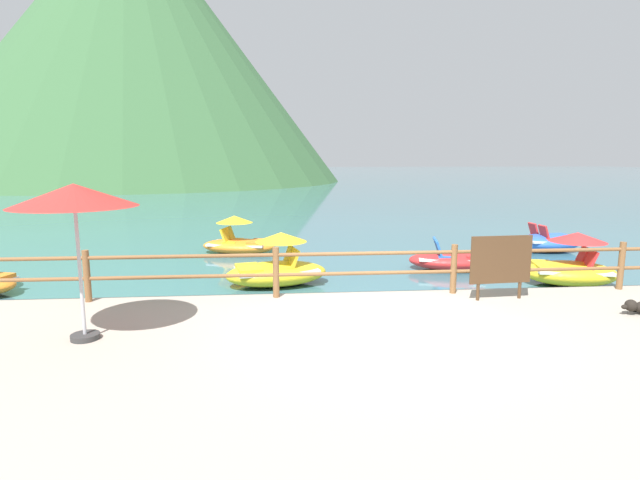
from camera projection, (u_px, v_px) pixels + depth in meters
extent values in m
plane|color=#3D6B75|center=(294.00, 189.00, 47.44)|extent=(200.00, 200.00, 0.00)
cube|color=#A39989|center=(421.00, 397.00, 5.93)|extent=(28.00, 8.00, 0.40)
cylinder|color=brown|center=(87.00, 276.00, 9.07)|extent=(0.12, 0.12, 0.95)
cylinder|color=brown|center=(276.00, 272.00, 9.36)|extent=(0.12, 0.12, 0.95)
cylinder|color=brown|center=(454.00, 269.00, 9.65)|extent=(0.12, 0.12, 0.95)
cylinder|color=brown|center=(621.00, 266.00, 9.94)|extent=(0.12, 0.12, 0.95)
cylinder|color=brown|center=(366.00, 253.00, 9.45)|extent=(23.80, 0.07, 0.07)
cylinder|color=brown|center=(366.00, 273.00, 9.52)|extent=(23.80, 0.07, 0.07)
cube|color=silver|center=(501.00, 259.00, 9.18)|extent=(1.10, 0.12, 0.80)
cube|color=#4C331E|center=(501.00, 260.00, 9.17)|extent=(1.18, 0.12, 0.88)
cylinder|color=#4C331E|center=(478.00, 291.00, 9.21)|extent=(0.06, 0.06, 0.35)
cylinder|color=#4C331E|center=(520.00, 289.00, 9.34)|extent=(0.06, 0.06, 0.35)
cylinder|color=#B2B2B7|center=(80.00, 272.00, 7.10)|extent=(0.05, 0.05, 2.00)
cone|color=red|center=(74.00, 195.00, 6.92)|extent=(1.70, 1.70, 0.32)
cylinder|color=#333333|center=(85.00, 337.00, 7.26)|extent=(0.40, 0.40, 0.08)
sphere|color=black|center=(631.00, 305.00, 8.36)|extent=(0.20, 0.20, 0.20)
ellipsoid|color=black|center=(625.00, 307.00, 8.35)|extent=(0.12, 0.08, 0.08)
ellipsoid|color=black|center=(635.00, 309.00, 8.57)|extent=(0.20, 0.08, 0.07)
ellipsoid|color=yellow|center=(570.00, 273.00, 11.90)|extent=(2.37, 1.81, 0.56)
cube|color=silver|center=(570.00, 269.00, 11.88)|extent=(1.86, 1.46, 0.06)
cube|color=red|center=(574.00, 264.00, 12.11)|extent=(0.48, 0.48, 0.08)
cube|color=red|center=(582.00, 255.00, 12.05)|extent=(0.29, 0.44, 0.43)
cube|color=red|center=(582.00, 269.00, 11.58)|extent=(0.48, 0.48, 0.08)
cube|color=red|center=(591.00, 260.00, 11.52)|extent=(0.29, 0.44, 0.43)
cube|color=yellow|center=(544.00, 266.00, 11.96)|extent=(0.67, 1.03, 0.12)
cone|color=red|center=(578.00, 237.00, 11.74)|extent=(1.55, 1.55, 0.22)
ellipsoid|color=blue|center=(547.00, 242.00, 16.18)|extent=(2.22, 1.56, 0.56)
cube|color=silver|center=(548.00, 239.00, 16.17)|extent=(1.73, 1.27, 0.06)
cube|color=red|center=(549.00, 239.00, 15.86)|extent=(0.43, 0.43, 0.08)
cube|color=red|center=(544.00, 232.00, 15.79)|extent=(0.24, 0.42, 0.43)
cube|color=red|center=(538.00, 236.00, 16.40)|extent=(0.43, 0.43, 0.08)
cube|color=red|center=(534.00, 229.00, 16.34)|extent=(0.24, 0.42, 0.43)
cube|color=blue|center=(564.00, 237.00, 16.25)|extent=(0.54, 1.01, 0.12)
ellipsoid|color=red|center=(450.00, 261.00, 13.53)|extent=(2.39, 1.60, 0.48)
cube|color=silver|center=(450.00, 258.00, 13.51)|extent=(1.88, 1.29, 0.06)
cube|color=blue|center=(445.00, 257.00, 13.29)|extent=(0.47, 0.47, 0.08)
cube|color=blue|center=(439.00, 248.00, 13.28)|extent=(0.28, 0.43, 0.43)
cube|color=blue|center=(443.00, 253.00, 13.75)|extent=(0.47, 0.47, 0.08)
cube|color=blue|center=(437.00, 245.00, 13.74)|extent=(0.28, 0.43, 0.43)
cube|color=red|center=(474.00, 256.00, 13.43)|extent=(0.64, 0.91, 0.12)
ellipsoid|color=yellow|center=(277.00, 274.00, 11.85)|extent=(2.61, 1.75, 0.56)
cube|color=silver|center=(277.00, 270.00, 11.83)|extent=(2.05, 1.41, 0.06)
cube|color=yellow|center=(282.00, 264.00, 12.11)|extent=(0.48, 0.48, 0.08)
cube|color=yellow|center=(289.00, 255.00, 12.13)|extent=(0.29, 0.43, 0.43)
cube|color=yellow|center=(286.00, 268.00, 11.63)|extent=(0.48, 0.48, 0.08)
cube|color=yellow|center=(294.00, 259.00, 11.65)|extent=(0.29, 0.43, 0.43)
cube|color=yellow|center=(249.00, 269.00, 11.63)|extent=(0.70, 0.98, 0.12)
cone|color=yellow|center=(281.00, 237.00, 11.74)|extent=(1.43, 1.43, 0.22)
ellipsoid|color=orange|center=(239.00, 246.00, 15.79)|extent=(2.54, 1.75, 0.46)
cube|color=silver|center=(239.00, 244.00, 15.78)|extent=(1.99, 1.41, 0.06)
cube|color=yellow|center=(231.00, 243.00, 15.57)|extent=(0.49, 0.49, 0.08)
cube|color=yellow|center=(225.00, 235.00, 15.56)|extent=(0.30, 0.44, 0.43)
cube|color=yellow|center=(236.00, 240.00, 16.03)|extent=(0.49, 0.49, 0.08)
cube|color=yellow|center=(230.00, 233.00, 16.02)|extent=(0.30, 0.44, 0.43)
cube|color=orange|center=(258.00, 242.00, 15.66)|extent=(0.71, 0.94, 0.12)
cone|color=yellow|center=(234.00, 219.00, 15.67)|extent=(1.39, 1.39, 0.22)
cone|color=#386038|center=(133.00, 42.00, 60.55)|extent=(49.71, 49.71, 33.17)
cone|color=#386038|center=(223.00, 105.00, 68.38)|extent=(27.34, 27.34, 19.90)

